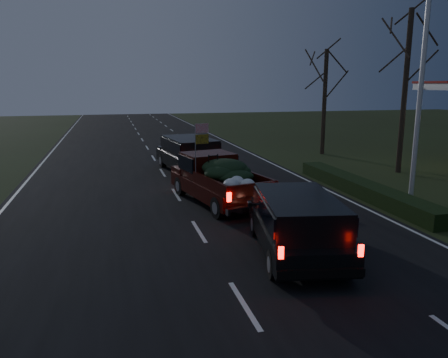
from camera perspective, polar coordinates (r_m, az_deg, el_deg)
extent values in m
plane|color=black|center=(14.29, -3.31, -6.91)|extent=(120.00, 120.00, 0.00)
cube|color=black|center=(14.29, -3.31, -6.87)|extent=(14.00, 120.00, 0.02)
cube|color=black|center=(19.79, 17.59, -1.16)|extent=(1.00, 10.00, 0.60)
cylinder|color=silver|center=(19.47, 24.30, 10.63)|extent=(0.20, 0.20, 9.00)
cylinder|color=black|center=(25.27, 22.52, 10.32)|extent=(0.28, 0.28, 8.50)
cylinder|color=black|center=(30.71, 12.97, 9.70)|extent=(0.28, 0.28, 7.00)
cube|color=#360C07|center=(17.60, -0.83, -1.08)|extent=(3.13, 5.59, 0.58)
cube|color=#360C07|center=(18.28, -2.11, 1.95)|extent=(2.25, 2.05, 0.95)
cube|color=black|center=(18.27, -2.11, 2.28)|extent=(2.33, 1.96, 0.58)
cube|color=#360C07|center=(16.33, 1.23, -0.99)|extent=(2.51, 3.29, 0.06)
ellipsoid|color=black|center=(16.71, 0.57, 0.99)|extent=(2.04, 2.20, 0.63)
cylinder|color=gray|center=(16.93, -3.75, 3.64)|extent=(0.03, 0.03, 2.11)
cube|color=red|center=(16.94, -2.90, 6.64)|extent=(0.54, 0.13, 0.36)
cube|color=gold|center=(16.98, -2.88, 5.22)|extent=(0.54, 0.13, 0.36)
cube|color=black|center=(24.05, -4.73, 2.61)|extent=(2.95, 5.59, 0.67)
cube|color=black|center=(23.67, -4.55, 4.31)|extent=(2.61, 4.14, 0.89)
cube|color=black|center=(23.66, -4.56, 4.53)|extent=(2.71, 4.05, 0.53)
cube|color=black|center=(12.48, 9.34, -6.88)|extent=(2.88, 5.16, 0.61)
cube|color=black|center=(12.04, 9.73, -4.17)|extent=(2.52, 3.84, 0.81)
cube|color=black|center=(12.01, 9.74, -3.80)|extent=(2.60, 3.76, 0.49)
cube|color=black|center=(13.01, 3.36, -3.33)|extent=(0.14, 0.24, 0.16)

